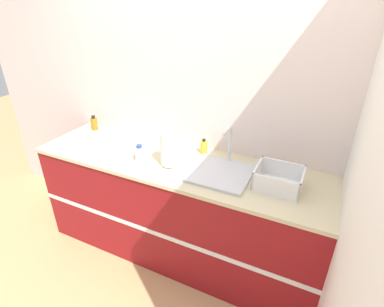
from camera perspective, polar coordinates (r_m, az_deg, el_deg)
name	(u,v)px	position (r m, az deg, el deg)	size (l,w,h in m)	color
ground_plane	(161,275)	(2.73, -5.96, -21.98)	(12.00, 12.00, 0.00)	tan
wall_back	(196,103)	(2.50, 0.86, 9.57)	(4.77, 0.06, 2.60)	silver
wall_right	(362,150)	(1.96, 29.69, 0.55)	(0.06, 2.66, 2.60)	silver
counter_cabinet	(178,209)	(2.61, -2.67, -10.45)	(2.39, 0.68, 0.93)	maroon
sink	(220,171)	(2.19, 5.42, -3.33)	(0.44, 0.43, 0.31)	silver
paper_towel_roll	(169,149)	(2.24, -4.42, 0.85)	(0.13, 0.13, 0.27)	#4C4C51
dish_rack	(278,181)	(2.10, 16.12, -4.98)	(0.31, 0.26, 0.14)	white
bottle_amber	(94,123)	(3.05, -18.13, 5.45)	(0.06, 0.06, 0.14)	#B26B19
bottle_clear	(140,154)	(2.37, -9.92, -0.03)	(0.08, 0.08, 0.14)	silver
soap_dispenser	(204,147)	(2.45, 2.26, 1.26)	(0.06, 0.06, 0.13)	gold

